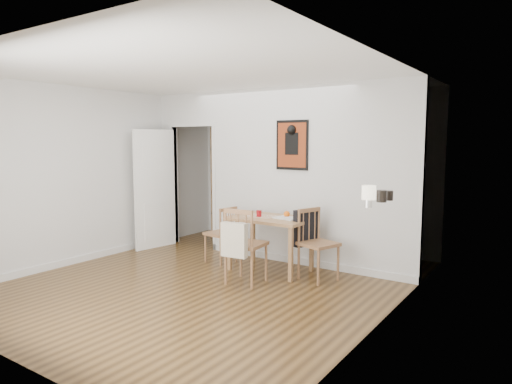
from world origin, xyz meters
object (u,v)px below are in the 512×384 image
Objects in this scene: mantel_lamp at (369,194)px; ceramic_jar_a at (382,196)px; notebook at (287,218)px; ceramic_jar_b at (389,196)px; chair_right at (317,243)px; dining_table at (271,224)px; chair_front at (245,245)px; fireplace at (385,254)px; orange_fruit at (287,214)px; red_glass at (259,213)px; bookshelf at (236,182)px; chair_left at (221,234)px.

ceramic_jar_a is at bearing 93.16° from mantel_lamp.
ceramic_jar_b is (1.51, -0.39, 0.45)m from notebook.
chair_right is 0.56m from notebook.
dining_table is at bearing 150.74° from mantel_lamp.
dining_table is 1.13× the size of chair_front.
fireplace is (1.77, 0.07, 0.12)m from chair_front.
fireplace is 14.17× the size of orange_fruit.
chair_right reaches higher than red_glass.
bookshelf is (-1.68, 1.45, 0.38)m from dining_table.
chair_front is at bearing -106.69° from notebook.
red_glass is at bearing 154.07° from mantel_lamp.
red_glass is 2.00m from ceramic_jar_a.
bookshelf reaches higher than chair_front.
chair_left is at bearing 178.35° from red_glass.
fireplace is 0.62m from ceramic_jar_a.
fireplace is 3.76× the size of notebook.
chair_front is at bearing 169.19° from mantel_lamp.
orange_fruit is at bearing 163.25° from ceramic_jar_b.
mantel_lamp is at bearing -34.12° from notebook.
chair_right is 0.95m from chair_front.
red_glass is at bearing -160.91° from dining_table.
red_glass is 1.07× the size of orange_fruit.
red_glass is 0.28× the size of notebook.
ceramic_jar_a is (-0.03, 0.46, -0.07)m from mantel_lamp.
red_glass is 1.98m from ceramic_jar_b.
chair_right is at bearing -5.96° from notebook.
ceramic_jar_a reaches higher than notebook.
chair_left is 0.40× the size of bookshelf.
red_glass is at bearing -177.29° from chair_right.
chair_front reaches higher than orange_fruit.
chair_right is at bearing 161.98° from ceramic_jar_b.
chair_front is 2.78m from bookshelf.
chair_right is at bearing 151.82° from fireplace.
orange_fruit is 0.82× the size of ceramic_jar_b.
red_glass is (-1.97, 0.54, 0.19)m from fireplace.
orange_fruit is at bearing 165.68° from chair_right.
red_glass is 0.74× the size of ceramic_jar_a.
chair_front is at bearing -34.81° from chair_left.
chair_front is 1.78m from fireplace.
fireplace is at bearing -78.05° from ceramic_jar_b.
fireplace is 5.76× the size of mantel_lamp.
chair_front is 4.52× the size of mantel_lamp.
ceramic_jar_b is at bearing 82.83° from ceramic_jar_a.
ceramic_jar_a reaches higher than red_glass.
orange_fruit is at bearing 157.09° from ceramic_jar_a.
dining_table is at bearing -40.77° from bookshelf.
mantel_lamp is (1.92, -0.93, 0.49)m from red_glass.
ceramic_jar_b is (1.92, -0.29, 0.41)m from red_glass.
chair_right is 1.63m from mantel_lamp.
ceramic_jar_b reaches higher than chair_left.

